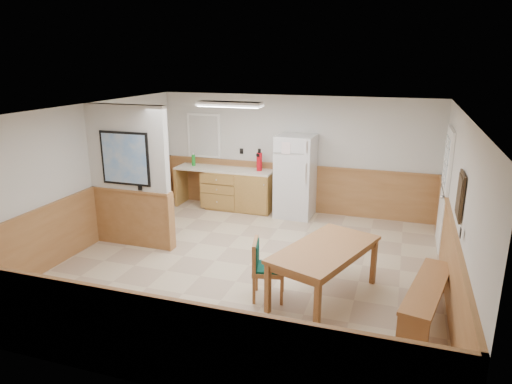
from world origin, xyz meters
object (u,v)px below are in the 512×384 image
(refrigerator, at_px, (295,176))
(dining_chair, at_px, (263,265))
(fire_extinguisher, at_px, (259,161))
(dining_bench, at_px, (427,292))
(dining_table, at_px, (325,254))
(soap_bottle, at_px, (193,160))

(refrigerator, distance_m, dining_chair, 3.57)
(dining_chair, height_order, fire_extinguisher, fire_extinguisher)
(dining_bench, bearing_deg, refrigerator, 139.43)
(dining_bench, distance_m, dining_chair, 2.17)
(refrigerator, bearing_deg, dining_chair, -81.41)
(dining_table, bearing_deg, dining_chair, -141.32)
(dining_chair, relative_size, soap_bottle, 3.36)
(refrigerator, xyz_separation_m, dining_bench, (2.55, -3.34, -0.52))
(dining_table, height_order, soap_bottle, soap_bottle)
(dining_bench, xyz_separation_m, fire_extinguisher, (-3.38, 3.44, 0.76))
(refrigerator, relative_size, dining_table, 0.90)
(dining_chair, bearing_deg, refrigerator, 83.41)
(fire_extinguisher, bearing_deg, soap_bottle, 162.87)
(soap_bottle, bearing_deg, dining_chair, -52.50)
(refrigerator, distance_m, dining_table, 3.47)
(dining_table, bearing_deg, fire_extinguisher, 141.05)
(soap_bottle, bearing_deg, dining_table, -42.96)
(refrigerator, height_order, dining_chair, refrigerator)
(dining_bench, bearing_deg, dining_table, -171.66)
(refrigerator, height_order, soap_bottle, refrigerator)
(fire_extinguisher, bearing_deg, dining_table, -76.29)
(dining_chair, bearing_deg, dining_bench, -7.92)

